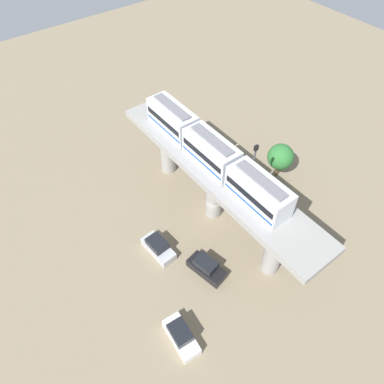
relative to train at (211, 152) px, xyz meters
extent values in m
plane|color=#84755B|center=(0.00, -0.95, -9.20)|extent=(120.00, 120.00, 0.00)
cylinder|color=#999691|center=(0.00, -10.33, -5.77)|extent=(1.90, 1.90, 6.87)
cylinder|color=#999691|center=(0.00, -0.95, -5.77)|extent=(1.90, 1.90, 6.87)
cylinder|color=#999691|center=(0.00, 8.43, -5.77)|extent=(1.90, 1.90, 6.87)
cube|color=#999691|center=(0.00, -0.95, -1.93)|extent=(5.20, 28.85, 0.80)
cube|color=silver|center=(0.00, -6.95, -0.03)|extent=(2.60, 6.60, 3.00)
cube|color=black|center=(0.00, -6.95, 0.22)|extent=(2.64, 6.07, 0.70)
cube|color=#1947B2|center=(0.00, -6.95, -0.78)|extent=(2.64, 6.34, 0.24)
cube|color=slate|center=(0.00, -6.95, 1.59)|extent=(1.10, 5.61, 0.24)
cube|color=silver|center=(0.00, 0.00, -0.03)|extent=(2.60, 6.60, 3.00)
cube|color=black|center=(0.00, 0.00, 0.22)|extent=(2.64, 6.07, 0.70)
cube|color=#1947B2|center=(0.00, 0.00, -0.78)|extent=(2.64, 6.34, 0.24)
cube|color=slate|center=(0.00, 0.00, 1.59)|extent=(1.10, 5.61, 0.24)
cube|color=silver|center=(0.00, 6.95, -0.03)|extent=(2.60, 6.60, 3.00)
cube|color=black|center=(0.00, 6.95, 0.22)|extent=(2.64, 6.07, 0.70)
cube|color=#1947B2|center=(0.00, 6.95, -0.78)|extent=(2.64, 6.34, 0.24)
cube|color=slate|center=(0.00, 6.95, 1.59)|extent=(1.10, 5.61, 0.24)
cube|color=#B2B5BA|center=(-8.29, -1.52, -8.70)|extent=(2.09, 4.31, 1.00)
cube|color=black|center=(-8.29, -1.37, -7.82)|extent=(1.80, 2.41, 0.76)
cube|color=white|center=(-11.91, -10.73, -8.70)|extent=(2.19, 4.35, 1.00)
cube|color=black|center=(-11.91, -10.58, -7.82)|extent=(1.85, 2.45, 0.76)
cube|color=black|center=(-5.64, -6.65, -8.70)|extent=(2.60, 4.47, 1.00)
cube|color=black|center=(-5.64, -6.50, -7.82)|extent=(2.06, 2.58, 0.76)
cylinder|color=brown|center=(10.72, -1.09, -8.05)|extent=(0.36, 0.36, 2.30)
sphere|color=#2D7233|center=(10.72, -1.09, -5.98)|extent=(3.34, 3.34, 3.34)
cylinder|color=#4C4C51|center=(3.40, -2.96, -4.37)|extent=(0.20, 0.20, 9.67)
cube|color=black|center=(3.40, -2.96, 0.77)|extent=(0.44, 0.28, 0.60)
camera|label=1|loc=(-18.18, -20.61, 24.81)|focal=33.38mm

